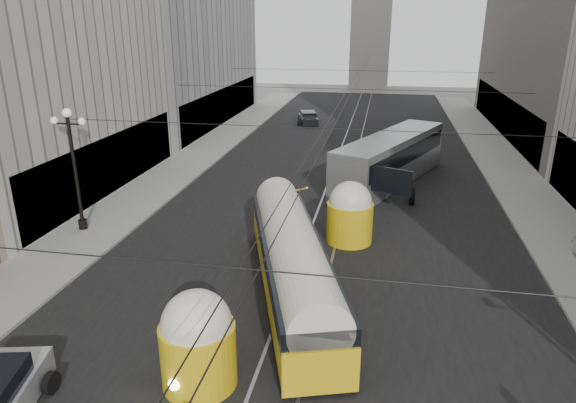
% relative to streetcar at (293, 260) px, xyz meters
% --- Properties ---
extents(road, '(20.00, 85.00, 0.02)m').
position_rel_streetcar_xyz_m(road, '(0.50, 19.04, -1.56)').
color(road, black).
rests_on(road, ground).
extents(sidewalk_left, '(4.00, 72.00, 0.15)m').
position_rel_streetcar_xyz_m(sidewalk_left, '(-11.50, 22.54, -1.49)').
color(sidewalk_left, gray).
rests_on(sidewalk_left, ground).
extents(sidewalk_right, '(4.00, 72.00, 0.15)m').
position_rel_streetcar_xyz_m(sidewalk_right, '(12.50, 22.54, -1.49)').
color(sidewalk_right, gray).
rests_on(sidewalk_right, ground).
extents(rail_left, '(0.12, 85.00, 0.04)m').
position_rel_streetcar_xyz_m(rail_left, '(-0.25, 19.04, -1.56)').
color(rail_left, gray).
rests_on(rail_left, ground).
extents(rail_right, '(0.12, 85.00, 0.04)m').
position_rel_streetcar_xyz_m(rail_right, '(1.25, 19.04, -1.56)').
color(rail_right, gray).
rests_on(rail_right, ground).
extents(lamppost_left_mid, '(1.86, 0.44, 6.37)m').
position_rel_streetcar_xyz_m(lamppost_left_mid, '(-12.10, 4.54, 2.18)').
color(lamppost_left_mid, black).
rests_on(lamppost_left_mid, sidewalk_left).
extents(catenary, '(25.00, 72.00, 0.23)m').
position_rel_streetcar_xyz_m(catenary, '(0.62, 18.03, 4.32)').
color(catenary, black).
rests_on(catenary, ground).
extents(streetcar, '(6.04, 14.06, 3.19)m').
position_rel_streetcar_xyz_m(streetcar, '(0.00, 0.00, 0.00)').
color(streetcar, gold).
rests_on(streetcar, ground).
extents(city_bus, '(7.58, 13.30, 3.26)m').
position_rel_streetcar_xyz_m(city_bus, '(3.87, 16.36, 0.22)').
color(city_bus, '#939697').
rests_on(city_bus, ground).
extents(sedan_white_far, '(2.97, 4.38, 1.28)m').
position_rel_streetcar_xyz_m(sedan_white_far, '(5.38, 29.86, -0.98)').
color(sedan_white_far, silver).
rests_on(sedan_white_far, ground).
extents(sedan_dark_far, '(2.74, 4.41, 1.30)m').
position_rel_streetcar_xyz_m(sedan_dark_far, '(-4.76, 36.23, -0.97)').
color(sedan_dark_far, black).
rests_on(sedan_dark_far, ground).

